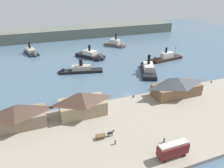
{
  "coord_description": "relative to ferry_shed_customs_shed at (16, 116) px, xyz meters",
  "views": [
    {
      "loc": [
        -31.15,
        -66.76,
        40.98
      ],
      "look_at": [
        -3.81,
        7.33,
        2.0
      ],
      "focal_mm": 32.54,
      "sensor_mm": 36.0,
      "label": 1
    }
  ],
  "objects": [
    {
      "name": "ground_plane",
      "position": [
        40.94,
        8.6,
        -4.87
      ],
      "size": [
        320.0,
        320.0,
        0.0
      ],
      "primitive_type": "plane",
      "color": "slate"
    },
    {
      "name": "quay_promenade",
      "position": [
        40.94,
        -13.4,
        -4.27
      ],
      "size": [
        110.0,
        36.0,
        1.2
      ],
      "primitive_type": "cube",
      "color": "#9E9384",
      "rests_on": "ground"
    },
    {
      "name": "seawall_edge",
      "position": [
        40.94,
        5.0,
        -4.37
      ],
      "size": [
        110.0,
        0.8,
        1.0
      ],
      "primitive_type": "cube",
      "color": "gray",
      "rests_on": "ground"
    },
    {
      "name": "ferry_shed_customs_shed",
      "position": [
        0.0,
        0.0,
        0.0
      ],
      "size": [
        17.7,
        8.34,
        7.22
      ],
      "color": "#847056",
      "rests_on": "quay_promenade"
    },
    {
      "name": "ferry_shed_central_terminal",
      "position": [
        20.56,
        -0.3,
        0.32
      ],
      "size": [
        15.47,
        8.76,
        7.84
      ],
      "color": "#998466",
      "rests_on": "quay_promenade"
    },
    {
      "name": "ferry_shed_west_terminal",
      "position": [
        58.2,
        -0.44,
        0.12
      ],
      "size": [
        19.18,
        8.63,
        7.46
      ],
      "color": "brown",
      "rests_on": "quay_promenade"
    },
    {
      "name": "street_tram",
      "position": [
        37.53,
        -27.34,
        -1.15
      ],
      "size": [
        8.18,
        2.74,
        4.31
      ],
      "color": "maroon",
      "rests_on": "quay_promenade"
    },
    {
      "name": "horse_cart",
      "position": [
        23.58,
        -14.53,
        -2.74
      ],
      "size": [
        5.67,
        1.48,
        1.87
      ],
      "color": "brown",
      "rests_on": "quay_promenade"
    },
    {
      "name": "pedestrian_standing_center",
      "position": [
        38.55,
        -22.22,
        -2.9
      ],
      "size": [
        0.42,
        0.42,
        1.68
      ],
      "color": "#3D4C42",
      "rests_on": "quay_promenade"
    },
    {
      "name": "pedestrian_by_tram",
      "position": [
        25.51,
        -18.12,
        -2.95
      ],
      "size": [
        0.39,
        0.39,
        1.58
      ],
      "color": "#4C3D33",
      "rests_on": "quay_promenade"
    },
    {
      "name": "mooring_post_west",
      "position": [
        79.98,
        3.19,
        -3.22
      ],
      "size": [
        0.44,
        0.44,
        0.9
      ],
      "primitive_type": "cylinder",
      "color": "black",
      "rests_on": "quay_promenade"
    },
    {
      "name": "mooring_post_center_west",
      "position": [
        41.49,
        3.5,
        -3.22
      ],
      "size": [
        0.44,
        0.44,
        0.9
      ],
      "primitive_type": "cylinder",
      "color": "black",
      "rests_on": "quay_promenade"
    },
    {
      "name": "ferry_outer_harbor",
      "position": [
        40.12,
        57.49,
        -3.36
      ],
      "size": [
        17.22,
        19.96,
        9.97
      ],
      "color": "black",
      "rests_on": "ground"
    },
    {
      "name": "ferry_approaching_west",
      "position": [
        5.13,
        77.87,
        -3.57
      ],
      "size": [
        9.74,
        16.98,
        9.47
      ],
      "color": "#23282D",
      "rests_on": "ground"
    },
    {
      "name": "ferry_moored_west",
      "position": [
        26.13,
        38.69,
        -3.55
      ],
      "size": [
        23.75,
        9.48,
        9.34
      ],
      "color": "black",
      "rests_on": "ground"
    },
    {
      "name": "ferry_mid_harbor",
      "position": [
        63.74,
        76.97,
        -3.34
      ],
      "size": [
        15.32,
        16.71,
        11.29
      ],
      "color": "#514C47",
      "rests_on": "ground"
    },
    {
      "name": "ferry_departing_north",
      "position": [
        61.33,
        27.68,
        -3.21
      ],
      "size": [
        14.44,
        22.21,
        11.45
      ],
      "color": "black",
      "rests_on": "ground"
    },
    {
      "name": "ferry_approaching_east",
      "position": [
        78.04,
        38.75,
        -3.5
      ],
      "size": [
        23.02,
        8.35,
        10.08
      ],
      "color": "black",
      "rests_on": "ground"
    },
    {
      "name": "far_headland",
      "position": [
        40.94,
        118.6,
        -0.87
      ],
      "size": [
        180.0,
        24.0,
        8.0
      ],
      "primitive_type": "cube",
      "color": "#60665B",
      "rests_on": "ground"
    }
  ]
}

